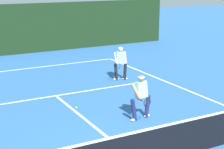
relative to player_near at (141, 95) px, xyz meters
name	(u,v)px	position (x,y,z in m)	size (l,w,h in m)	color
court_line_baseline_far	(23,69)	(-1.66, 8.72, -0.83)	(10.28, 0.10, 0.01)	white
court_line_service	(56,96)	(-1.66, 3.73, -0.83)	(8.38, 0.10, 0.01)	white
court_line_centre	(90,124)	(-1.66, 0.44, -0.83)	(0.10, 6.40, 0.01)	white
tennis_net	(145,148)	(-1.66, -2.76, -0.31)	(11.26, 0.09, 1.05)	#1E4723
player_near	(141,95)	(0.00, 0.00, 0.00)	(0.89, 0.87, 1.53)	#1E234C
player_far	(121,62)	(1.80, 4.53, 0.02)	(0.93, 0.84, 1.56)	black
tennis_ball	(76,108)	(-1.50, 1.97, -0.80)	(0.07, 0.07, 0.07)	#D1E033
back_fence_windscreen	(4,30)	(-1.66, 12.60, 0.70)	(22.59, 0.12, 3.06)	black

